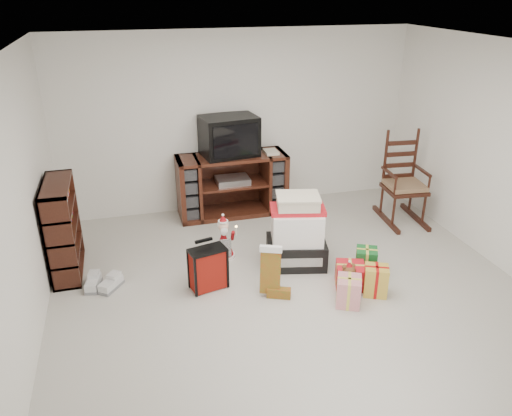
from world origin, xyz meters
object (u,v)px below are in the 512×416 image
(crt_television, at_px, (229,136))
(mrs_claus_figurine, at_px, (224,241))
(rocking_chair, at_px, (402,189))
(teddy_bear, at_px, (347,279))
(red_suitcase, at_px, (208,269))
(santa_figurine, at_px, (308,232))
(bookshelf, at_px, (63,230))
(gift_pile, at_px, (297,235))
(gift_cluster, at_px, (364,280))
(sneaker_pair, at_px, (102,284))
(tv_stand, at_px, (232,185))

(crt_television, bearing_deg, mrs_claus_figurine, -113.91)
(rocking_chair, relative_size, teddy_bear, 3.99)
(red_suitcase, distance_m, santa_figurine, 1.50)
(bookshelf, distance_m, gift_pile, 2.63)
(teddy_bear, bearing_deg, crt_television, 108.32)
(red_suitcase, distance_m, gift_cluster, 1.68)
(sneaker_pair, height_order, crt_television, crt_television)
(bookshelf, xyz_separation_m, gift_pile, (2.57, -0.54, -0.15))
(gift_cluster, distance_m, crt_television, 2.72)
(rocking_chair, bearing_deg, mrs_claus_figurine, -165.78)
(teddy_bear, xyz_separation_m, santa_figurine, (-0.05, 1.05, 0.06))
(rocking_chair, relative_size, red_suitcase, 2.29)
(tv_stand, height_order, santa_figurine, tv_stand)
(tv_stand, bearing_deg, rocking_chair, -19.78)
(teddy_bear, height_order, sneaker_pair, teddy_bear)
(rocking_chair, height_order, sneaker_pair, rocking_chair)
(bookshelf, bearing_deg, gift_cluster, -22.30)
(bookshelf, relative_size, mrs_claus_figurine, 1.93)
(gift_cluster, bearing_deg, gift_pile, 125.65)
(bookshelf, height_order, crt_television, crt_television)
(gift_cluster, relative_size, crt_television, 1.09)
(rocking_chair, bearing_deg, crt_television, 164.88)
(gift_pile, bearing_deg, tv_stand, 117.53)
(red_suitcase, distance_m, teddy_bear, 1.50)
(rocking_chair, xyz_separation_m, teddy_bear, (-1.47, -1.48, -0.30))
(rocking_chair, height_order, gift_cluster, rocking_chair)
(mrs_claus_figurine, bearing_deg, red_suitcase, -115.67)
(teddy_bear, xyz_separation_m, mrs_claus_figurine, (-1.12, 1.07, 0.07))
(red_suitcase, xyz_separation_m, sneaker_pair, (-1.12, 0.30, -0.19))
(gift_pile, relative_size, crt_television, 1.07)
(santa_figurine, distance_m, sneaker_pair, 2.51)
(santa_figurine, xyz_separation_m, mrs_claus_figurine, (-1.07, 0.02, 0.01))
(tv_stand, distance_m, rocking_chair, 2.35)
(red_suitcase, xyz_separation_m, mrs_claus_figurine, (0.30, 0.63, -0.03))
(tv_stand, xyz_separation_m, rocking_chair, (2.21, -0.79, 0.01))
(gift_pile, bearing_deg, gift_cluster, -41.03)
(tv_stand, xyz_separation_m, red_suitcase, (-0.68, -1.83, -0.19))
(red_suitcase, height_order, sneaker_pair, red_suitcase)
(bookshelf, xyz_separation_m, rocking_chair, (4.38, 0.26, -0.08))
(rocking_chair, distance_m, crt_television, 2.48)
(santa_figurine, distance_m, gift_cluster, 1.11)
(mrs_claus_figurine, relative_size, sneaker_pair, 1.28)
(santa_figurine, bearing_deg, gift_pile, -128.63)
(red_suitcase, bearing_deg, tv_stand, 56.13)
(red_suitcase, xyz_separation_m, gift_cluster, (1.61, -0.48, -0.11))
(bookshelf, relative_size, crt_television, 1.35)
(mrs_claus_figurine, bearing_deg, rocking_chair, 9.11)
(santa_figurine, height_order, gift_cluster, santa_figurine)
(gift_pile, relative_size, red_suitcase, 1.51)
(bookshelf, distance_m, gift_cluster, 3.36)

